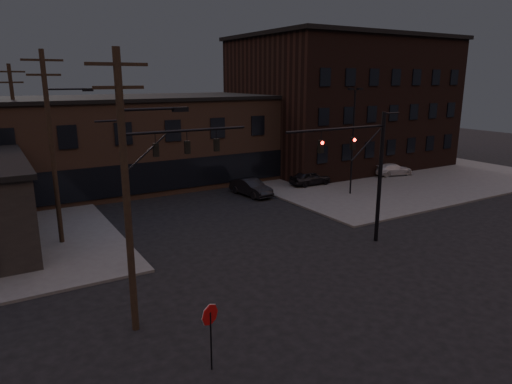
{
  "coord_description": "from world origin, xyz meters",
  "views": [
    {
      "loc": [
        -13.87,
        -14.8,
        9.93
      ],
      "look_at": [
        -0.67,
        7.19,
        3.5
      ],
      "focal_mm": 32.0,
      "sensor_mm": 36.0,
      "label": 1
    }
  ],
  "objects_px": {
    "stop_sign": "(210,322)",
    "parked_car_lot_b": "(393,169)",
    "traffic_signal_near": "(367,165)",
    "car_crossing": "(251,187)",
    "parked_car_lot_a": "(310,178)",
    "traffic_signal_far": "(149,175)"
  },
  "relations": [
    {
      "from": "car_crossing",
      "to": "traffic_signal_near",
      "type": "bearing_deg",
      "value": -97.81
    },
    {
      "from": "stop_sign",
      "to": "parked_car_lot_b",
      "type": "distance_m",
      "value": 35.88
    },
    {
      "from": "car_crossing",
      "to": "traffic_signal_far",
      "type": "bearing_deg",
      "value": -147.07
    },
    {
      "from": "stop_sign",
      "to": "car_crossing",
      "type": "bearing_deg",
      "value": 56.36
    },
    {
      "from": "parked_car_lot_a",
      "to": "traffic_signal_far",
      "type": "bearing_deg",
      "value": 120.41
    },
    {
      "from": "car_crossing",
      "to": "stop_sign",
      "type": "bearing_deg",
      "value": -130.85
    },
    {
      "from": "parked_car_lot_a",
      "to": "car_crossing",
      "type": "relative_size",
      "value": 0.9
    },
    {
      "from": "traffic_signal_near",
      "to": "traffic_signal_far",
      "type": "bearing_deg",
      "value": 163.83
    },
    {
      "from": "traffic_signal_near",
      "to": "stop_sign",
      "type": "xyz_separation_m",
      "value": [
        -13.36,
        -6.49,
        -3.09
      ]
    },
    {
      "from": "parked_car_lot_b",
      "to": "parked_car_lot_a",
      "type": "bearing_deg",
      "value": 97.01
    },
    {
      "from": "stop_sign",
      "to": "parked_car_lot_b",
      "type": "height_order",
      "value": "stop_sign"
    },
    {
      "from": "traffic_signal_near",
      "to": "parked_car_lot_a",
      "type": "relative_size",
      "value": 1.99
    },
    {
      "from": "parked_car_lot_b",
      "to": "car_crossing",
      "type": "distance_m",
      "value": 16.6
    },
    {
      "from": "traffic_signal_far",
      "to": "stop_sign",
      "type": "xyz_separation_m",
      "value": [
        -1.28,
        -9.99,
        -3.17
      ]
    },
    {
      "from": "traffic_signal_far",
      "to": "car_crossing",
      "type": "bearing_deg",
      "value": 40.15
    },
    {
      "from": "traffic_signal_near",
      "to": "parked_car_lot_b",
      "type": "xyz_separation_m",
      "value": [
        16.73,
        13.03,
        -4.18
      ]
    },
    {
      "from": "traffic_signal_near",
      "to": "car_crossing",
      "type": "relative_size",
      "value": 1.8
    },
    {
      "from": "traffic_signal_far",
      "to": "parked_car_lot_b",
      "type": "xyz_separation_m",
      "value": [
        28.8,
        9.53,
        -4.26
      ]
    },
    {
      "from": "traffic_signal_near",
      "to": "parked_car_lot_b",
      "type": "height_order",
      "value": "traffic_signal_near"
    },
    {
      "from": "stop_sign",
      "to": "car_crossing",
      "type": "distance_m",
      "value": 24.4
    },
    {
      "from": "stop_sign",
      "to": "parked_car_lot_b",
      "type": "xyz_separation_m",
      "value": [
        30.09,
        19.52,
        -1.09
      ]
    },
    {
      "from": "parked_car_lot_b",
      "to": "car_crossing",
      "type": "relative_size",
      "value": 0.94
    }
  ]
}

